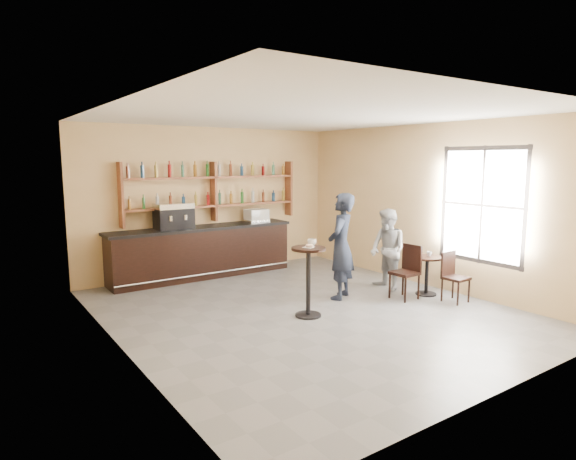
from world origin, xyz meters
TOP-DOWN VIEW (x-y plane):
  - floor at (0.00, 0.00)m, footprint 7.00×7.00m
  - ceiling at (0.00, 0.00)m, footprint 7.00×7.00m
  - wall_back at (0.00, 3.50)m, footprint 7.00×0.00m
  - wall_front at (0.00, -3.50)m, footprint 7.00×0.00m
  - wall_left at (-3.00, 0.00)m, footprint 0.00×7.00m
  - wall_right at (3.00, 0.00)m, footprint 0.00×7.00m
  - window_pane at (2.99, -1.20)m, footprint 0.00×2.00m
  - window_frame at (2.99, -1.20)m, footprint 0.04×1.70m
  - shelf_unit at (0.00, 3.37)m, footprint 4.00×0.26m
  - liquor_bottles at (0.00, 3.37)m, footprint 3.68×0.10m
  - bar_counter at (-0.41, 3.15)m, footprint 4.03×0.79m
  - espresso_machine at (-1.02, 3.15)m, footprint 0.74×0.48m
  - pastry_case at (0.95, 3.15)m, footprint 0.51×0.42m
  - pedestal_table at (-0.13, -0.25)m, footprint 0.58×0.58m
  - napkin at (-0.13, -0.25)m, footprint 0.21×0.21m
  - donut at (-0.12, -0.26)m, footprint 0.16×0.16m
  - cup_pedestal at (0.01, -0.15)m, footprint 0.16×0.16m
  - man_main at (0.97, 0.24)m, footprint 0.84×0.77m
  - cafe_table at (2.43, -0.51)m, footprint 0.65×0.65m
  - cup_cafe at (2.48, -0.51)m, footprint 0.09×0.09m
  - chair_west at (1.88, -0.46)m, footprint 0.44×0.44m
  - chair_south at (2.48, -1.11)m, footprint 0.40×0.40m
  - patron_second at (2.10, 0.17)m, footprint 0.71×0.85m

SIDE VIEW (x-z plane):
  - floor at x=0.00m, z-range 0.00..0.00m
  - cafe_table at x=2.43m, z-range 0.00..0.73m
  - chair_south at x=2.48m, z-range 0.00..0.89m
  - chair_west at x=1.88m, z-range 0.00..0.98m
  - bar_counter at x=-0.41m, z-range 0.00..1.09m
  - pedestal_table at x=-0.13m, z-range 0.00..1.13m
  - cup_cafe at x=2.48m, z-range 0.73..0.81m
  - patron_second at x=2.10m, z-range 0.00..1.57m
  - man_main at x=0.97m, z-range 0.00..1.92m
  - napkin at x=-0.13m, z-range 1.13..1.13m
  - donut at x=-0.12m, z-range 1.13..1.18m
  - cup_pedestal at x=0.01m, z-range 1.13..1.23m
  - pastry_case at x=0.95m, z-range 1.09..1.39m
  - espresso_machine at x=-1.02m, z-range 1.09..1.62m
  - wall_back at x=0.00m, z-range -1.90..5.10m
  - wall_front at x=0.00m, z-range -1.90..5.10m
  - wall_left at x=-3.00m, z-range -1.90..5.10m
  - wall_right at x=3.00m, z-range -1.90..5.10m
  - window_frame at x=2.99m, z-range 0.65..2.75m
  - window_pane at x=2.99m, z-range 0.70..2.70m
  - shelf_unit at x=0.00m, z-range 1.11..2.51m
  - liquor_bottles at x=0.00m, z-range 1.48..2.48m
  - ceiling at x=0.00m, z-range 3.20..3.20m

